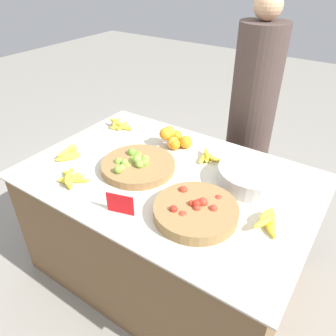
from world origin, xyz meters
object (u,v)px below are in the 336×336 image
lime_bowl (138,165)px  metal_bowl (253,176)px  price_sign (120,204)px  vendor_person (250,123)px  tomato_basket (196,211)px

lime_bowl → metal_bowl: 0.66m
metal_bowl → lime_bowl: bearing=-158.0°
price_sign → vendor_person: size_ratio=0.08×
price_sign → vendor_person: bearing=68.0°
tomato_basket → metal_bowl: size_ratio=1.08×
lime_bowl → metal_bowl: bearing=22.0°
lime_bowl → price_sign: 0.39m
price_sign → vendor_person: vendor_person is taller
tomato_basket → price_sign: 0.37m
vendor_person → price_sign: bearing=-95.7°
metal_bowl → price_sign: size_ratio=2.77×
tomato_basket → metal_bowl: metal_bowl is taller
tomato_basket → price_sign: bearing=-149.0°
lime_bowl → price_sign: bearing=-63.6°
metal_bowl → price_sign: price_sign is taller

